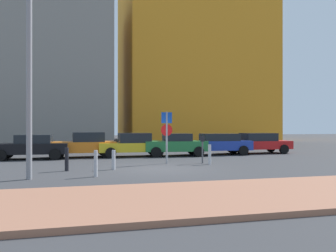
{
  "coord_description": "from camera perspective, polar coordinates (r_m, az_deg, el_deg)",
  "views": [
    {
      "loc": [
        -3.43,
        -15.15,
        1.89
      ],
      "look_at": [
        0.91,
        1.57,
        1.91
      ],
      "focal_mm": 37.38,
      "sensor_mm": 36.0,
      "label": 1
    }
  ],
  "objects": [
    {
      "name": "traffic_bollard_near",
      "position": [
        15.5,
        -8.87,
        -5.48
      ],
      "size": [
        0.16,
        0.16,
        0.85
      ],
      "primitive_type": "cylinder",
      "color": "#B7B7BC",
      "rests_on": "ground"
    },
    {
      "name": "ground_plane",
      "position": [
        15.64,
        -1.78,
        -7.0
      ],
      "size": [
        120.0,
        120.0,
        0.0
      ],
      "primitive_type": "plane",
      "color": "#38383A"
    },
    {
      "name": "street_lamp",
      "position": [
        13.7,
        -21.7,
        12.36
      ],
      "size": [
        0.7,
        0.36,
        8.38
      ],
      "color": "gray",
      "rests_on": "ground"
    },
    {
      "name": "sidewalk_brick",
      "position": [
        9.27,
        7.62,
        -11.37
      ],
      "size": [
        40.0,
        4.23,
        0.14
      ],
      "primitive_type": "cube",
      "color": "#9E664C",
      "rests_on": "ground"
    },
    {
      "name": "building_colorful_midrise",
      "position": [
        51.32,
        3.97,
        13.27
      ],
      "size": [
        19.49,
        15.1,
        27.47
      ],
      "primitive_type": "cube",
      "color": "orange",
      "rests_on": "ground"
    },
    {
      "name": "parking_sign_post",
      "position": [
        17.7,
        -0.22,
        -0.84
      ],
      "size": [
        0.6,
        0.1,
        2.63
      ],
      "color": "gray",
      "rests_on": "ground"
    },
    {
      "name": "parked_car_red",
      "position": [
        25.35,
        14.38,
        -2.66
      ],
      "size": [
        4.62,
        2.1,
        1.42
      ],
      "color": "red",
      "rests_on": "ground"
    },
    {
      "name": "parked_car_black",
      "position": [
        21.65,
        -21.35,
        -3.12
      ],
      "size": [
        4.21,
        2.14,
        1.41
      ],
      "color": "black",
      "rests_on": "ground"
    },
    {
      "name": "parked_car_yellow",
      "position": [
        22.05,
        -5.69,
        -3.03
      ],
      "size": [
        4.27,
        1.99,
        1.47
      ],
      "color": "gold",
      "rests_on": "ground"
    },
    {
      "name": "traffic_bollard_mid",
      "position": [
        15.44,
        -16.19,
        -5.25
      ],
      "size": [
        0.16,
        0.16,
        0.99
      ],
      "primitive_type": "cylinder",
      "color": "black",
      "rests_on": "ground"
    },
    {
      "name": "parked_car_green",
      "position": [
        22.38,
        1.21,
        -3.01
      ],
      "size": [
        4.08,
        2.2,
        1.44
      ],
      "color": "#237238",
      "rests_on": "ground"
    },
    {
      "name": "parked_car_blue",
      "position": [
        23.57,
        8.11,
        -2.83
      ],
      "size": [
        4.51,
        2.16,
        1.41
      ],
      "color": "#1E389E",
      "rests_on": "ground"
    },
    {
      "name": "traffic_bollard_edge",
      "position": [
        13.43,
        -11.71,
        -6.01
      ],
      "size": [
        0.14,
        0.14,
        0.99
      ],
      "primitive_type": "cylinder",
      "color": "#B7B7BC",
      "rests_on": "ground"
    },
    {
      "name": "traffic_bollard_far",
      "position": [
        17.55,
        6.8,
        -4.63
      ],
      "size": [
        0.15,
        0.15,
        0.98
      ],
      "primitive_type": "cylinder",
      "color": "#B7B7BC",
      "rests_on": "ground"
    },
    {
      "name": "parking_meter",
      "position": [
        17.96,
        5.64,
        -3.21
      ],
      "size": [
        0.18,
        0.14,
        1.39
      ],
      "color": "#4C4C51",
      "rests_on": "ground"
    },
    {
      "name": "parked_car_orange",
      "position": [
        22.03,
        -13.59,
        -2.95
      ],
      "size": [
        4.07,
        2.11,
        1.53
      ],
      "color": "orange",
      "rests_on": "ground"
    },
    {
      "name": "building_under_construction",
      "position": [
        44.12,
        -19.93,
        8.36
      ],
      "size": [
        15.98,
        10.2,
        16.73
      ],
      "primitive_type": "cube",
      "color": "gray",
      "rests_on": "ground"
    }
  ]
}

